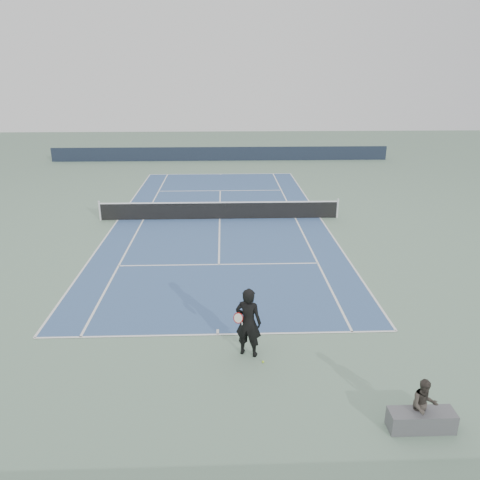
{
  "coord_description": "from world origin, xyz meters",
  "views": [
    {
      "loc": [
        0.24,
        -24.24,
        7.49
      ],
      "look_at": [
        0.87,
        -6.47,
        1.1
      ],
      "focal_mm": 35.0,
      "sensor_mm": 36.0,
      "label": 1
    }
  ],
  "objects_px": {
    "tennis_ball": "(263,362)",
    "tennis_net": "(220,210)",
    "tennis_player": "(248,322)",
    "spectator_bench": "(422,412)"
  },
  "relations": [
    {
      "from": "tennis_ball",
      "to": "spectator_bench",
      "type": "xyz_separation_m",
      "value": [
        3.29,
        -2.64,
        0.42
      ]
    },
    {
      "from": "tennis_ball",
      "to": "spectator_bench",
      "type": "height_order",
      "value": "spectator_bench"
    },
    {
      "from": "tennis_ball",
      "to": "tennis_player",
      "type": "bearing_deg",
      "value": 131.37
    },
    {
      "from": "tennis_net",
      "to": "tennis_player",
      "type": "bearing_deg",
      "value": -86.15
    },
    {
      "from": "tennis_net",
      "to": "spectator_bench",
      "type": "xyz_separation_m",
      "value": [
        4.55,
        -16.01,
        -0.05
      ]
    },
    {
      "from": "tennis_player",
      "to": "spectator_bench",
      "type": "xyz_separation_m",
      "value": [
        3.68,
        -3.07,
        -0.57
      ]
    },
    {
      "from": "tennis_net",
      "to": "tennis_ball",
      "type": "bearing_deg",
      "value": -84.64
    },
    {
      "from": "tennis_ball",
      "to": "tennis_net",
      "type": "bearing_deg",
      "value": 95.36
    },
    {
      "from": "tennis_player",
      "to": "spectator_bench",
      "type": "bearing_deg",
      "value": -39.89
    },
    {
      "from": "tennis_player",
      "to": "tennis_ball",
      "type": "relative_size",
      "value": 31.7
    }
  ]
}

